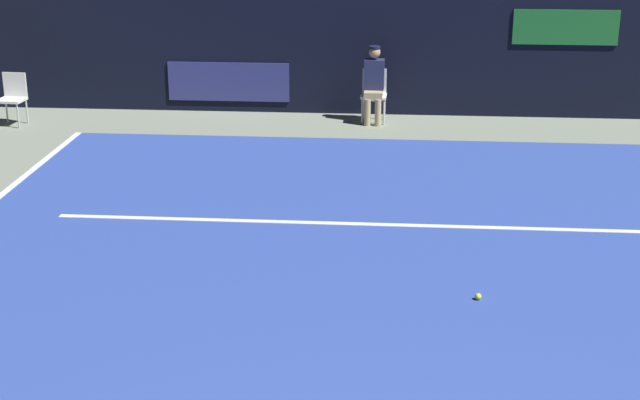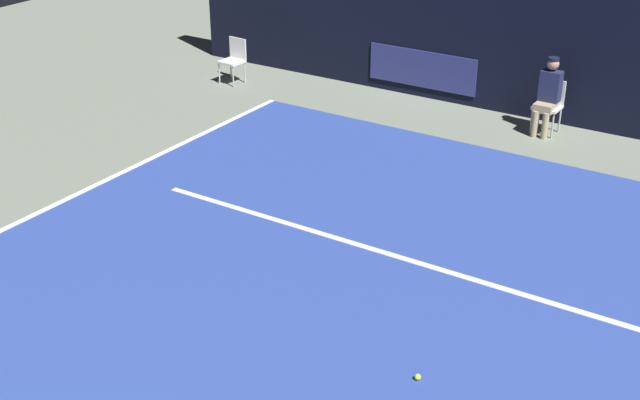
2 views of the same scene
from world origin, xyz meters
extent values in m
plane|color=gray|center=(0.00, 5.14, 0.00)|extent=(30.99, 30.99, 0.00)
cube|color=#2D479E|center=(0.00, 5.14, 0.01)|extent=(10.10, 12.28, 0.01)
cube|color=white|center=(0.00, 7.29, 0.01)|extent=(7.87, 0.10, 0.01)
cube|color=black|center=(0.00, 13.17, 1.30)|extent=(15.73, 0.30, 2.60)
cube|color=navy|center=(-2.75, 13.01, 0.55)|extent=(2.20, 0.04, 0.70)
cube|color=#1E6B2D|center=(3.15, 13.01, 1.60)|extent=(1.80, 0.04, 0.60)
cube|color=white|center=(-0.12, 12.45, 0.46)|extent=(0.45, 0.41, 0.04)
cube|color=white|center=(-0.12, 12.65, 0.69)|extent=(0.42, 0.04, 0.42)
cylinder|color=#B2B2B7|center=(-0.31, 12.29, 0.23)|extent=(0.03, 0.03, 0.46)
cylinder|color=#B2B2B7|center=(0.06, 12.28, 0.23)|extent=(0.03, 0.03, 0.46)
cylinder|color=#B2B2B7|center=(-0.30, 12.63, 0.23)|extent=(0.03, 0.03, 0.46)
cylinder|color=#B2B2B7|center=(0.07, 12.62, 0.23)|extent=(0.03, 0.03, 0.46)
cube|color=tan|center=(-0.12, 12.37, 0.50)|extent=(0.33, 0.41, 0.14)
cylinder|color=tan|center=(-0.22, 12.19, 0.23)|extent=(0.11, 0.11, 0.46)
cylinder|color=tan|center=(-0.04, 12.19, 0.23)|extent=(0.11, 0.11, 0.46)
cube|color=#23284C|center=(-0.12, 12.49, 0.83)|extent=(0.35, 0.23, 0.52)
sphere|color=tan|center=(-0.12, 12.49, 1.21)|extent=(0.20, 0.20, 0.20)
cylinder|color=#141933|center=(-0.12, 12.49, 1.30)|extent=(0.19, 0.19, 0.04)
cube|color=white|center=(-6.30, 11.73, 0.44)|extent=(0.47, 0.43, 0.04)
cube|color=white|center=(-6.28, 11.93, 0.67)|extent=(0.42, 0.06, 0.42)
cylinder|color=#B2B2B7|center=(-6.12, 11.54, 0.22)|extent=(0.03, 0.03, 0.44)
cylinder|color=#B2B2B7|center=(-6.47, 11.91, 0.22)|extent=(0.03, 0.03, 0.44)
cylinder|color=#B2B2B7|center=(-6.10, 11.88, 0.22)|extent=(0.03, 0.03, 0.44)
sphere|color=#CCE033|center=(1.13, 5.20, 0.05)|extent=(0.07, 0.07, 0.07)
camera|label=1|loc=(0.23, -3.64, 4.09)|focal=53.18mm
camera|label=2|loc=(4.06, -1.18, 5.39)|focal=48.26mm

